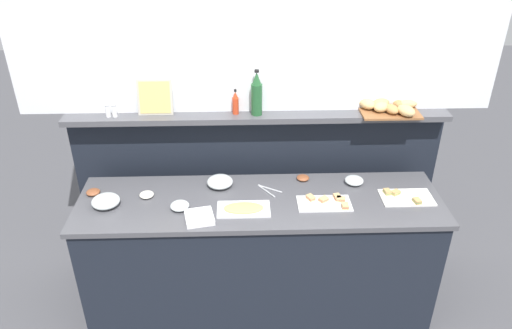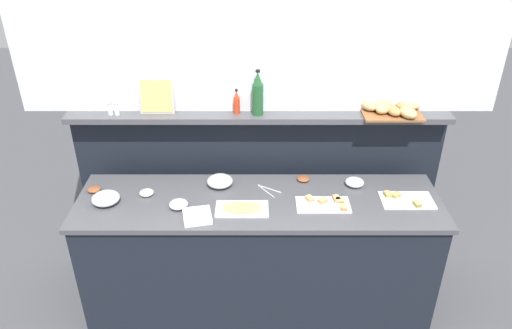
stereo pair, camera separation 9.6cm
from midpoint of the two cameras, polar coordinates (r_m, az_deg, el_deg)
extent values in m
plane|color=#4C4C51|center=(4.23, 0.97, -10.04)|extent=(12.00, 12.00, 0.00)
cube|color=black|center=(3.48, 1.17, -10.73)|extent=(2.34, 0.61, 0.89)
cube|color=#4C4C51|center=(3.20, 1.25, -4.43)|extent=(2.38, 0.65, 0.03)
cube|color=black|center=(3.77, 1.08, -3.34)|extent=(2.65, 0.08, 1.30)
cube|color=#4C4C51|center=(3.40, 1.20, 5.72)|extent=(2.65, 0.22, 0.04)
cube|color=white|center=(3.26, 1.30, 16.71)|extent=(3.25, 0.08, 1.26)
cube|color=white|center=(3.34, 18.02, -4.01)|extent=(0.34, 0.20, 0.01)
cube|color=tan|center=(3.35, 16.81, -3.57)|extent=(0.07, 0.06, 0.01)
cube|color=#66994C|center=(3.34, 16.83, -3.45)|extent=(0.07, 0.06, 0.01)
cube|color=tan|center=(3.34, 16.85, -3.34)|extent=(0.07, 0.06, 0.01)
cube|color=tan|center=(3.30, 19.10, -4.50)|extent=(0.05, 0.06, 0.01)
cube|color=#66994C|center=(3.29, 19.12, -4.38)|extent=(0.05, 0.06, 0.01)
cube|color=tan|center=(3.29, 19.14, -4.27)|extent=(0.05, 0.06, 0.01)
cube|color=tan|center=(3.34, 15.91, -3.48)|extent=(0.05, 0.06, 0.01)
cube|color=#66994C|center=(3.34, 15.93, -3.37)|extent=(0.05, 0.06, 0.01)
cube|color=tan|center=(3.33, 15.95, -3.25)|extent=(0.05, 0.06, 0.01)
cube|color=white|center=(3.17, 8.74, -4.68)|extent=(0.34, 0.18, 0.01)
cube|color=tan|center=(3.15, 11.13, -5.07)|extent=(0.04, 0.06, 0.01)
cube|color=#D1664C|center=(3.14, 11.14, -4.95)|extent=(0.04, 0.06, 0.01)
cube|color=tan|center=(3.14, 11.15, -4.83)|extent=(0.04, 0.06, 0.01)
cube|color=tan|center=(3.21, 10.67, -4.29)|extent=(0.07, 0.05, 0.01)
cube|color=#D1664C|center=(3.20, 10.68, -4.17)|extent=(0.07, 0.05, 0.01)
cube|color=tan|center=(3.20, 10.69, -4.05)|extent=(0.07, 0.05, 0.01)
cube|color=tan|center=(3.22, 10.25, -4.03)|extent=(0.05, 0.06, 0.01)
cube|color=#D1664C|center=(3.22, 10.26, -3.92)|extent=(0.05, 0.06, 0.01)
cube|color=tan|center=(3.21, 10.27, -3.80)|extent=(0.05, 0.06, 0.01)
cube|color=tan|center=(3.19, 8.67, -4.30)|extent=(0.07, 0.06, 0.01)
cube|color=#D1664C|center=(3.18, 8.68, -4.18)|extent=(0.07, 0.06, 0.01)
cube|color=tan|center=(3.18, 8.69, -4.06)|extent=(0.07, 0.06, 0.01)
cube|color=tan|center=(3.19, 7.18, -4.09)|extent=(0.06, 0.07, 0.01)
cube|color=#D1664C|center=(3.19, 7.19, -3.97)|extent=(0.06, 0.07, 0.01)
cube|color=tan|center=(3.19, 7.20, -3.85)|extent=(0.06, 0.07, 0.01)
cube|color=silver|center=(3.10, -0.69, -5.21)|extent=(0.33, 0.18, 0.01)
ellipsoid|color=#E5C666|center=(3.09, -0.69, -5.04)|extent=(0.25, 0.13, 0.01)
ellipsoid|color=silver|center=(3.14, -8.08, -4.61)|extent=(0.12, 0.12, 0.05)
ellipsoid|color=#F28C4C|center=(3.15, -8.07, -4.74)|extent=(0.09, 0.09, 0.03)
ellipsoid|color=silver|center=(3.28, -16.23, -3.79)|extent=(0.18, 0.18, 0.07)
ellipsoid|color=#BF4C3F|center=(3.28, -16.20, -3.98)|extent=(0.14, 0.14, 0.04)
ellipsoid|color=silver|center=(3.33, -3.34, -1.94)|extent=(0.18, 0.18, 0.07)
ellipsoid|color=white|center=(3.34, -3.33, -2.13)|extent=(0.14, 0.14, 0.04)
ellipsoid|color=silver|center=(3.41, 12.27, -2.04)|extent=(0.13, 0.13, 0.05)
ellipsoid|color=#599959|center=(3.41, 12.26, -2.17)|extent=(0.10, 0.10, 0.03)
ellipsoid|color=brown|center=(3.43, -17.51, -2.74)|extent=(0.09, 0.09, 0.03)
ellipsoid|color=silver|center=(3.31, -11.75, -3.23)|extent=(0.09, 0.09, 0.03)
ellipsoid|color=brown|center=(3.41, 6.39, -1.65)|extent=(0.09, 0.09, 0.03)
cylinder|color=#B7BABF|center=(3.30, 2.51, -2.89)|extent=(0.16, 0.10, 0.01)
cylinder|color=#B7BABF|center=(3.27, 2.08, -3.14)|extent=(0.11, 0.15, 0.01)
sphere|color=#B7BABF|center=(3.33, 1.16, -2.46)|extent=(0.01, 0.01, 0.01)
cube|color=white|center=(3.03, -5.89, -6.00)|extent=(0.20, 0.20, 0.03)
cylinder|color=#23562D|center=(3.33, 1.11, 7.56)|extent=(0.08, 0.08, 0.22)
cone|color=#23562D|center=(3.27, 1.14, 10.00)|extent=(0.06, 0.06, 0.08)
cylinder|color=black|center=(3.26, 1.15, 10.83)|extent=(0.03, 0.03, 0.02)
cylinder|color=red|center=(3.36, -1.36, 6.87)|extent=(0.04, 0.04, 0.12)
cone|color=red|center=(3.33, -1.38, 8.14)|extent=(0.04, 0.04, 0.04)
cylinder|color=black|center=(3.32, -1.39, 8.63)|extent=(0.02, 0.02, 0.02)
cylinder|color=white|center=(3.48, -15.78, 6.18)|extent=(0.03, 0.03, 0.08)
cylinder|color=#B7BABF|center=(3.46, -15.88, 6.84)|extent=(0.03, 0.03, 0.01)
cylinder|color=white|center=(3.47, -15.08, 6.20)|extent=(0.03, 0.03, 0.08)
cylinder|color=#B7BABF|center=(3.45, -15.17, 6.86)|extent=(0.03, 0.03, 0.01)
cube|color=brown|center=(3.50, 16.32, 5.70)|extent=(0.40, 0.26, 0.02)
ellipsoid|color=tan|center=(3.46, 15.43, 6.27)|extent=(0.15, 0.15, 0.06)
ellipsoid|color=tan|center=(3.51, 15.43, 6.69)|extent=(0.18, 0.18, 0.07)
ellipsoid|color=tan|center=(3.49, 13.89, 6.73)|extent=(0.14, 0.17, 0.07)
ellipsoid|color=#B7844C|center=(3.45, 16.58, 6.00)|extent=(0.11, 0.14, 0.06)
ellipsoid|color=tan|center=(3.44, 18.14, 5.74)|extent=(0.14, 0.17, 0.07)
ellipsoid|color=tan|center=(3.57, 18.28, 6.48)|extent=(0.15, 0.09, 0.06)
ellipsoid|color=#AD7A47|center=(3.57, 17.31, 6.63)|extent=(0.09, 0.14, 0.05)
cube|color=#B2AD9E|center=(3.41, -10.61, 7.85)|extent=(0.24, 0.07, 0.24)
cube|color=#E0B766|center=(3.40, -10.64, 7.82)|extent=(0.21, 0.05, 0.21)
camera|label=1|loc=(0.05, -89.13, 0.50)|focal=34.36mm
camera|label=2|loc=(0.05, 90.87, -0.50)|focal=34.36mm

